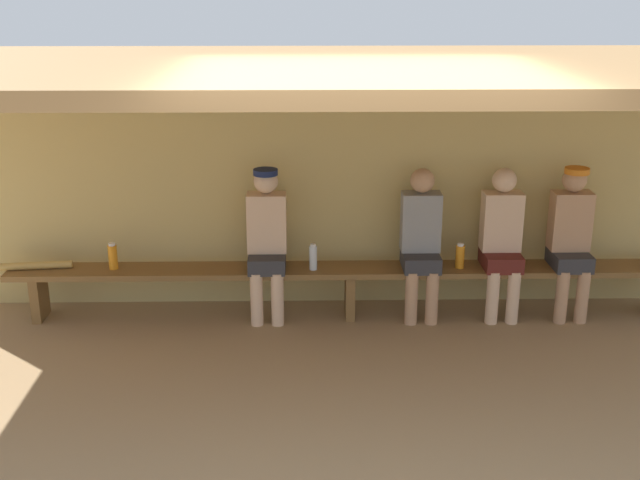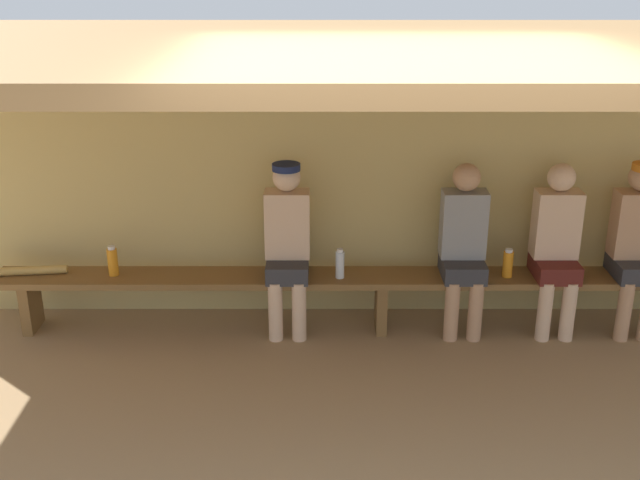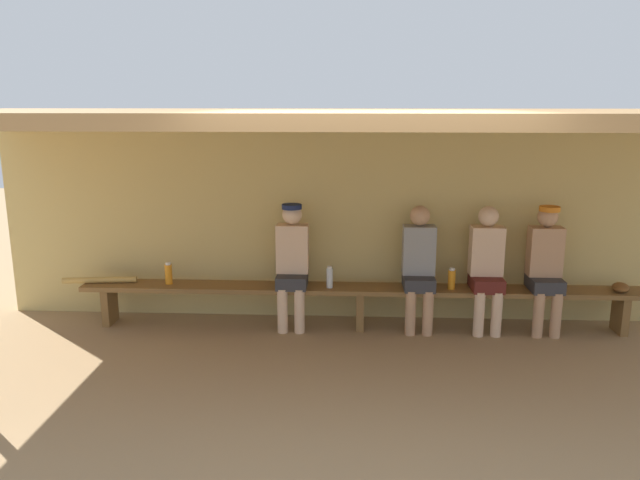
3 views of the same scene
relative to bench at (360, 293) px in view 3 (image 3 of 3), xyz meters
name	(u,v)px [view 3 (image 3 of 3)]	position (x,y,z in m)	size (l,w,h in m)	color
ground_plane	(362,394)	(0.00, -1.55, -0.39)	(24.00, 24.00, 0.00)	#9E7F59
back_wall	(360,220)	(0.00, 0.45, 0.71)	(8.00, 0.20, 2.20)	tan
dugout_roof	(364,117)	(0.00, -0.85, 1.87)	(8.00, 2.80, 0.12)	#9E7547
bench	(360,293)	(0.00, 0.00, 0.00)	(6.00, 0.36, 0.46)	brown
player_rightmost	(487,264)	(1.32, 0.00, 0.34)	(0.34, 0.42, 1.34)	#591E19
player_near_post	(419,263)	(0.62, 0.00, 0.34)	(0.34, 0.42, 1.34)	#333338
player_in_white	(292,260)	(-0.73, 0.00, 0.36)	(0.34, 0.42, 1.34)	#333338
player_middle	(546,263)	(1.93, 0.00, 0.36)	(0.34, 0.42, 1.34)	#333338
water_bottle_blue	(452,279)	(0.96, -0.02, 0.18)	(0.08, 0.08, 0.23)	orange
water_bottle_green	(169,274)	(-2.07, 0.01, 0.19)	(0.08, 0.08, 0.24)	orange
water_bottle_clear	(330,277)	(-0.33, -0.04, 0.18)	(0.07, 0.07, 0.24)	silver
baseball_glove_dark_brown	(621,287)	(2.71, -0.03, 0.12)	(0.24, 0.17, 0.09)	brown
baseball_bat	(100,280)	(-2.84, 0.00, 0.11)	(0.07, 0.07, 0.79)	tan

